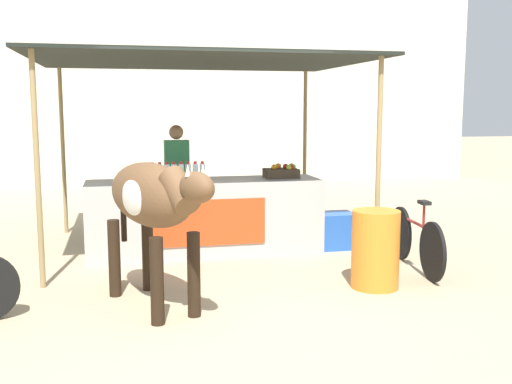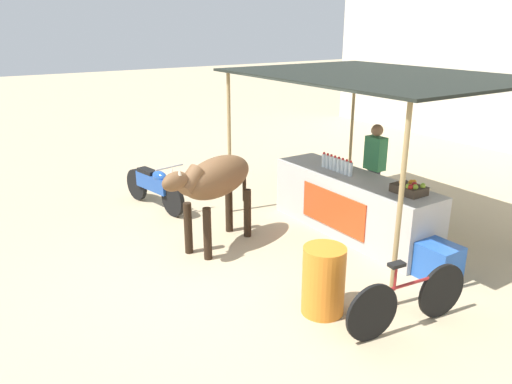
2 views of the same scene
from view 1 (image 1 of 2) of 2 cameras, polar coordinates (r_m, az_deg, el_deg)
ground_plane at (r=5.83m, az=-1.79°, el=-10.85°), size 60.00×60.00×0.00m
building_wall_far at (r=15.00m, az=-8.92°, el=12.63°), size 16.00×0.50×6.23m
stall_counter at (r=7.81m, az=-4.87°, el=-2.37°), size 3.00×0.82×0.96m
stall_awning at (r=8.00m, az=-5.34°, el=11.78°), size 4.20×3.20×2.51m
water_bottle_row at (r=7.64m, az=-7.47°, el=1.87°), size 0.70×0.07×0.25m
fruit_crate at (r=7.99m, az=2.47°, el=1.91°), size 0.44×0.32×0.18m
vendor_behind_counter at (r=8.46m, az=-7.52°, el=0.93°), size 0.34×0.22×1.65m
cooler_box at (r=8.17m, az=7.20°, el=-3.66°), size 0.60×0.44×0.48m
water_barrel at (r=6.43m, az=11.30°, el=-5.37°), size 0.50×0.50×0.83m
cow at (r=5.64m, az=-9.80°, el=-0.78°), size 1.03×1.82×1.44m
bicycle_leaning at (r=7.27m, az=14.97°, el=-4.46°), size 0.23×1.65×0.85m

